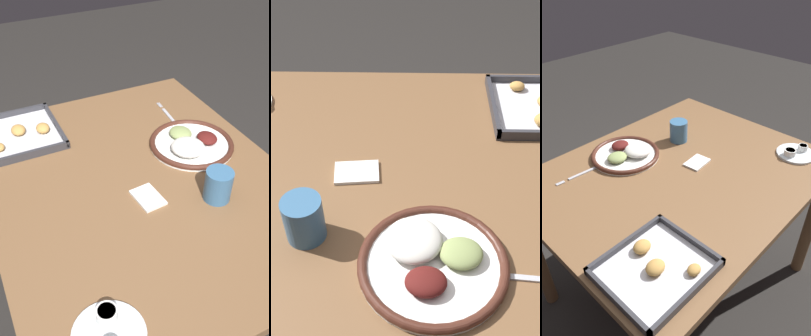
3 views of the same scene
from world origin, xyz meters
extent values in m
plane|color=#282623|center=(0.00, 0.00, 0.00)|extent=(8.00, 8.00, 0.00)
cube|color=brown|center=(0.00, 0.00, 0.74)|extent=(1.16, 0.94, 0.03)
cylinder|color=brown|center=(0.53, -0.42, 0.36)|extent=(0.06, 0.06, 0.72)
cylinder|color=brown|center=(0.53, 0.42, 0.36)|extent=(0.06, 0.06, 0.72)
cylinder|color=white|center=(0.08, -0.25, 0.76)|extent=(0.30, 0.30, 0.01)
torus|color=#472319|center=(0.08, -0.25, 0.76)|extent=(0.30, 0.30, 0.02)
ellipsoid|color=silver|center=(0.05, -0.21, 0.78)|extent=(0.12, 0.12, 0.04)
ellipsoid|color=#511614|center=(0.07, -0.31, 0.78)|extent=(0.08, 0.07, 0.03)
ellipsoid|color=#8C9E5B|center=(0.14, -0.24, 0.78)|extent=(0.09, 0.08, 0.03)
cube|color=#B2B2B7|center=(0.27, -0.28, 0.75)|extent=(0.16, 0.03, 0.00)
cylinder|color=#B2B2B7|center=(0.39, -0.29, 0.75)|extent=(0.04, 0.01, 0.00)
cylinder|color=#B2B2B7|center=(0.39, -0.29, 0.75)|extent=(0.04, 0.01, 0.00)
cylinder|color=#B2B2B7|center=(0.39, -0.29, 0.75)|extent=(0.04, 0.01, 0.00)
cylinder|color=#B2B2B7|center=(0.39, -0.28, 0.75)|extent=(0.04, 0.01, 0.00)
cylinder|color=silver|center=(-0.44, 0.29, 0.76)|extent=(0.17, 0.17, 0.01)
cylinder|color=silver|center=(-0.40, 0.28, 0.77)|extent=(0.05, 0.05, 0.03)
cylinder|color=#593319|center=(-0.40, 0.28, 0.79)|extent=(0.04, 0.04, 0.01)
cube|color=#333338|center=(0.41, 0.28, 0.75)|extent=(0.31, 0.28, 0.01)
cube|color=silver|center=(0.41, 0.28, 0.76)|extent=(0.28, 0.25, 0.00)
cube|color=#333338|center=(0.41, 0.15, 0.77)|extent=(0.31, 0.01, 0.02)
cube|color=#333338|center=(0.26, 0.28, 0.77)|extent=(0.01, 0.28, 0.02)
cube|color=#333338|center=(0.56, 0.28, 0.77)|extent=(0.01, 0.28, 0.02)
ellipsoid|color=#C18E47|center=(0.39, 0.20, 0.77)|extent=(0.06, 0.05, 0.03)
ellipsoid|color=#C18E47|center=(0.42, 0.29, 0.78)|extent=(0.06, 0.05, 0.03)
cylinder|color=#38668E|center=(-0.18, -0.18, 0.80)|extent=(0.08, 0.08, 0.10)
cube|color=white|center=(-0.09, 0.01, 0.75)|extent=(0.11, 0.08, 0.01)
camera|label=1|loc=(-0.86, 0.42, 1.57)|focal=42.00mm
camera|label=2|loc=(0.04, -0.80, 1.52)|focal=50.00mm
camera|label=3|loc=(0.81, 0.74, 1.55)|focal=35.00mm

